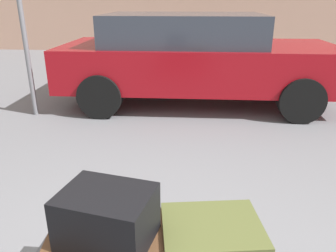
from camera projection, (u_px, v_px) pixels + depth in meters
The scene contains 5 objects.
suitcase_olive_rear_left at pixel (211, 247), 1.67m from camera, with size 0.48×0.39×0.28m, color #4C5128.
duffel_bag_black_topmost_pile at pixel (107, 216), 1.52m from camera, with size 0.41×0.31×0.25m, color black.
parked_car at pixel (195, 57), 5.35m from camera, with size 4.32×1.96×1.42m.
bollard_kerb_near at pixel (287, 56), 8.32m from camera, with size 0.21×0.21×0.56m, color #383838.
no_parking_sign at pixel (21, 11), 4.51m from camera, with size 0.49×0.15×2.39m.
Camera 1 is at (0.20, -1.27, 1.65)m, focal length 35.62 mm.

